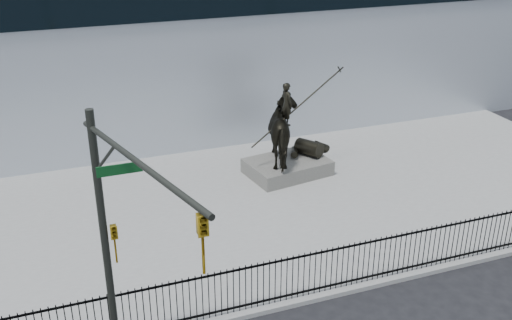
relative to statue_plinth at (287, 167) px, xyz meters
name	(u,v)px	position (x,y,z in m)	size (l,w,h in m)	color
ground	(367,314)	(-1.44, -9.25, -0.46)	(120.00, 120.00, 0.00)	black
plaza	(276,204)	(-1.44, -2.25, -0.38)	(30.00, 12.00, 0.15)	gray
building	(187,26)	(-1.44, 10.75, 4.04)	(44.00, 14.00, 9.00)	silver
picket_fence	(348,265)	(-1.44, -8.00, 0.44)	(22.10, 0.10, 1.50)	black
statue_plinth	(287,167)	(0.00, 0.00, 0.00)	(3.30, 2.27, 0.62)	#52514B
equestrian_statue	(289,131)	(0.06, 0.01, 1.60)	(4.18, 2.93, 3.58)	black
traffic_signal_left	(121,250)	(-8.19, -9.87, 3.57)	(1.52, 4.84, 7.00)	#252722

